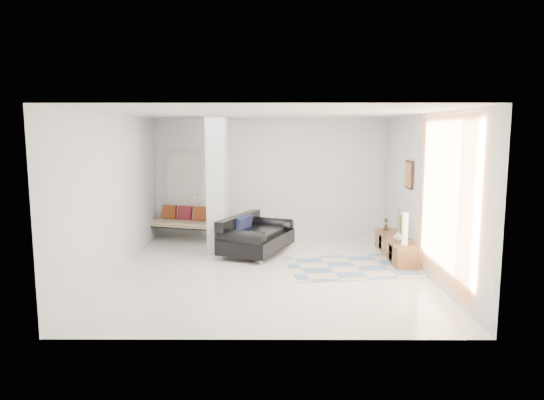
{
  "coord_description": "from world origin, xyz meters",
  "views": [
    {
      "loc": [
        0.07,
        -8.53,
        2.48
      ],
      "look_at": [
        0.04,
        0.6,
        1.19
      ],
      "focal_mm": 32.0,
      "sensor_mm": 36.0,
      "label": 1
    }
  ],
  "objects": [
    {
      "name": "media_console",
      "position": [
        2.52,
        0.9,
        0.2
      ],
      "size": [
        0.45,
        1.99,
        0.8
      ],
      "color": "brown",
      "rests_on": "floor"
    },
    {
      "name": "wall_left",
      "position": [
        -2.75,
        0.0,
        1.4
      ],
      "size": [
        0.0,
        6.0,
        6.0
      ],
      "primitive_type": "plane",
      "rotation": [
        1.57,
        0.0,
        1.57
      ],
      "color": "silver",
      "rests_on": "ground"
    },
    {
      "name": "floor",
      "position": [
        0.0,
        0.0,
        0.0
      ],
      "size": [
        6.0,
        6.0,
        0.0
      ],
      "primitive_type": "plane",
      "color": "white",
      "rests_on": "ground"
    },
    {
      "name": "partition_column",
      "position": [
        -1.1,
        1.6,
        1.4
      ],
      "size": [
        0.35,
        1.2,
        2.8
      ],
      "primitive_type": "cube",
      "color": "silver",
      "rests_on": "floor"
    },
    {
      "name": "ceiling",
      "position": [
        0.0,
        0.0,
        2.8
      ],
      "size": [
        6.0,
        6.0,
        0.0
      ],
      "primitive_type": "plane",
      "rotation": [
        3.14,
        0.0,
        0.0
      ],
      "color": "white",
      "rests_on": "wall_back"
    },
    {
      "name": "curtain",
      "position": [
        2.67,
        -1.15,
        1.45
      ],
      "size": [
        0.0,
        2.55,
        2.55
      ],
      "primitive_type": "plane",
      "rotation": [
        1.57,
        0.0,
        1.57
      ],
      "color": "#FF9143",
      "rests_on": "wall_right"
    },
    {
      "name": "bronze_figurine",
      "position": [
        2.47,
        1.62,
        0.52
      ],
      "size": [
        0.14,
        0.14,
        0.25
      ],
      "primitive_type": null,
      "rotation": [
        0.0,
        0.0,
        -0.13
      ],
      "color": "#312415",
      "rests_on": "media_console"
    },
    {
      "name": "wall_art",
      "position": [
        2.72,
        0.9,
        1.65
      ],
      "size": [
        0.04,
        0.45,
        0.55
      ],
      "primitive_type": "cube",
      "color": "black",
      "rests_on": "wall_right"
    },
    {
      "name": "wall_back",
      "position": [
        0.0,
        3.0,
        1.4
      ],
      "size": [
        6.0,
        0.0,
        6.0
      ],
      "primitive_type": "plane",
      "rotation": [
        1.57,
        0.0,
        0.0
      ],
      "color": "silver",
      "rests_on": "ground"
    },
    {
      "name": "cylinder_lamp",
      "position": [
        2.5,
        0.25,
        0.71
      ],
      "size": [
        0.11,
        0.11,
        0.61
      ],
      "primitive_type": "cylinder",
      "color": "silver",
      "rests_on": "media_console"
    },
    {
      "name": "area_rug",
      "position": [
        1.6,
        0.17,
        0.01
      ],
      "size": [
        2.68,
        1.98,
        0.01
      ],
      "primitive_type": "cube",
      "rotation": [
        0.0,
        0.0,
        0.14
      ],
      "color": "#C1B193",
      "rests_on": "floor"
    },
    {
      "name": "wall_right",
      "position": [
        2.75,
        0.0,
        1.4
      ],
      "size": [
        0.0,
        6.0,
        6.0
      ],
      "primitive_type": "plane",
      "rotation": [
        1.57,
        0.0,
        -1.57
      ],
      "color": "silver",
      "rests_on": "ground"
    },
    {
      "name": "hallway_door",
      "position": [
        -2.1,
        2.96,
        1.02
      ],
      "size": [
        0.85,
        0.06,
        2.04
      ],
      "primitive_type": "cube",
      "color": "beige",
      "rests_on": "floor"
    },
    {
      "name": "daybed",
      "position": [
        -1.92,
        2.48,
        0.42
      ],
      "size": [
        1.89,
        1.19,
        0.77
      ],
      "rotation": [
        0.0,
        0.0,
        -0.28
      ],
      "color": "black",
      "rests_on": "floor"
    },
    {
      "name": "loveseat",
      "position": [
        -0.33,
        1.23,
        0.35
      ],
      "size": [
        1.61,
        2.0,
        0.76
      ],
      "rotation": [
        0.0,
        0.0,
        -0.39
      ],
      "color": "silver",
      "rests_on": "floor"
    },
    {
      "name": "vase",
      "position": [
        2.47,
        0.58,
        0.49
      ],
      "size": [
        0.19,
        0.19,
        0.19
      ],
      "primitive_type": "imported",
      "rotation": [
        0.0,
        0.0,
        0.07
      ],
      "color": "silver",
      "rests_on": "media_console"
    },
    {
      "name": "wall_front",
      "position": [
        0.0,
        -3.0,
        1.4
      ],
      "size": [
        6.0,
        0.0,
        6.0
      ],
      "primitive_type": "plane",
      "rotation": [
        -1.57,
        0.0,
        0.0
      ],
      "color": "silver",
      "rests_on": "ground"
    }
  ]
}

